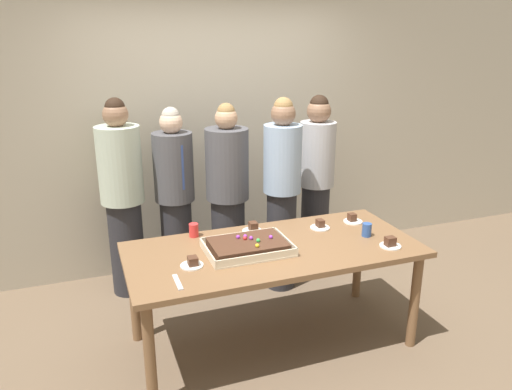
{
  "coord_description": "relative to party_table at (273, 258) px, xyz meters",
  "views": [
    {
      "loc": [
        -1.21,
        -2.94,
        2.2
      ],
      "look_at": [
        -0.08,
        0.15,
        1.12
      ],
      "focal_mm": 34.56,
      "sensor_mm": 36.0,
      "label": 1
    }
  ],
  "objects": [
    {
      "name": "person_striped_tie_right",
      "position": [
        0.85,
        1.04,
        0.19
      ],
      "size": [
        0.33,
        0.33,
        1.69
      ],
      "rotation": [
        0.0,
        0.0,
        -2.36
      ],
      "color": "#28282D",
      "rests_on": "ground_plane"
    },
    {
      "name": "plated_slice_near_right",
      "position": [
        -0.04,
        0.32,
        0.11
      ],
      "size": [
        0.15,
        0.15,
        0.08
      ],
      "color": "white",
      "rests_on": "party_table"
    },
    {
      "name": "plated_slice_far_left",
      "position": [
        0.47,
        0.21,
        0.1
      ],
      "size": [
        0.15,
        0.15,
        0.07
      ],
      "color": "white",
      "rests_on": "party_table"
    },
    {
      "name": "ground_plane",
      "position": [
        0.0,
        0.0,
        -0.69
      ],
      "size": [
        12.0,
        12.0,
        0.0
      ],
      "primitive_type": "plane",
      "color": "brown"
    },
    {
      "name": "plated_slice_far_right",
      "position": [
        0.78,
        -0.27,
        0.11
      ],
      "size": [
        0.15,
        0.15,
        0.07
      ],
      "color": "white",
      "rests_on": "party_table"
    },
    {
      "name": "person_serving_front",
      "position": [
        -0.04,
        0.98,
        0.16
      ],
      "size": [
        0.37,
        0.37,
        1.67
      ],
      "rotation": [
        0.0,
        0.0,
        -1.73
      ],
      "color": "#28282D",
      "rests_on": "ground_plane"
    },
    {
      "name": "party_table",
      "position": [
        0.0,
        0.0,
        0.0
      ],
      "size": [
        2.06,
        0.93,
        0.77
      ],
      "color": "brown",
      "rests_on": "ground_plane"
    },
    {
      "name": "cake_server_utensil",
      "position": [
        -0.74,
        -0.28,
        0.09
      ],
      "size": [
        0.03,
        0.2,
        0.01
      ],
      "primitive_type": "cube",
      "color": "silver",
      "rests_on": "party_table"
    },
    {
      "name": "person_far_right_suit",
      "position": [
        -0.47,
        1.16,
        0.15
      ],
      "size": [
        0.35,
        0.35,
        1.63
      ],
      "rotation": [
        0.0,
        0.0,
        -1.34
      ],
      "color": "#28282D",
      "rests_on": "ground_plane"
    },
    {
      "name": "sheet_cake",
      "position": [
        -0.19,
        0.0,
        0.12
      ],
      "size": [
        0.58,
        0.41,
        0.1
      ],
      "color": "beige",
      "rests_on": "party_table"
    },
    {
      "name": "interior_back_panel",
      "position": [
        0.0,
        1.6,
        0.81
      ],
      "size": [
        8.0,
        0.12,
        3.0
      ],
      "primitive_type": "cube",
      "color": "#B2A893",
      "rests_on": "ground_plane"
    },
    {
      "name": "person_green_shirt_behind",
      "position": [
        -0.91,
        1.17,
        0.2
      ],
      "size": [
        0.37,
        0.37,
        1.72
      ],
      "rotation": [
        0.0,
        0.0,
        -1.02
      ],
      "color": "#28282D",
      "rests_on": "ground_plane"
    },
    {
      "name": "person_back_corner",
      "position": [
        0.4,
        0.79,
        0.21
      ],
      "size": [
        0.32,
        0.32,
        1.72
      ],
      "rotation": [
        0.0,
        0.0,
        -2.21
      ],
      "color": "#28282D",
      "rests_on": "ground_plane"
    },
    {
      "name": "plated_slice_near_left",
      "position": [
        -0.61,
        -0.1,
        0.1
      ],
      "size": [
        0.15,
        0.15,
        0.06
      ],
      "color": "white",
      "rests_on": "party_table"
    },
    {
      "name": "drink_cup_middle",
      "position": [
        0.72,
        -0.05,
        0.13
      ],
      "size": [
        0.07,
        0.07,
        0.1
      ],
      "primitive_type": "cylinder",
      "color": "#2D5199",
      "rests_on": "party_table"
    },
    {
      "name": "plated_slice_center_front",
      "position": [
        0.78,
        0.24,
        0.1
      ],
      "size": [
        0.15,
        0.15,
        0.07
      ],
      "color": "white",
      "rests_on": "party_table"
    },
    {
      "name": "drink_cup_nearest",
      "position": [
        -0.48,
        0.38,
        0.13
      ],
      "size": [
        0.07,
        0.07,
        0.1
      ],
      "primitive_type": "cylinder",
      "color": "red",
      "rests_on": "party_table"
    }
  ]
}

